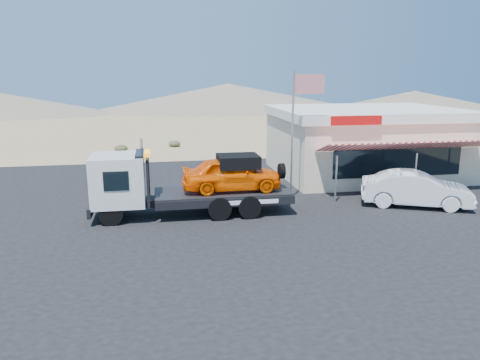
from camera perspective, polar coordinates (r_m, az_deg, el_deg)
The scene contains 7 objects.
ground at distance 17.81m, azimuth -4.36°, elevation -6.60°, with size 120.00×120.00×0.00m, color #9E865A.
asphalt_lot at distance 20.90m, azimuth 0.24°, elevation -3.54°, with size 32.00×24.00×0.02m, color black.
tow_truck at distance 19.88m, azimuth -6.52°, elevation -0.08°, with size 8.29×2.46×2.77m.
white_sedan at distance 22.57m, azimuth 20.67°, elevation -1.05°, with size 1.67×4.78×1.58m, color silver.
jerky_store at distance 28.68m, azimuth 14.96°, elevation 4.61°, with size 10.40×9.97×3.90m.
flagpole at distance 22.31m, azimuth 7.02°, elevation 7.26°, with size 1.55×0.10×6.00m.
distant_hills at distance 72.41m, azimuth -16.93°, elevation 9.24°, with size 126.00×48.00×4.20m.
Camera 1 is at (-1.66, -16.70, 5.97)m, focal length 35.00 mm.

